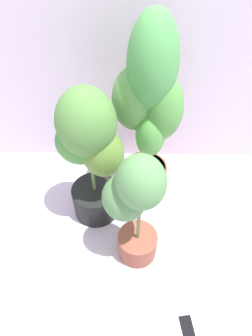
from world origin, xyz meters
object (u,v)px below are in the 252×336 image
at_px(potted_plant_center, 135,206).
at_px(cell_phone, 188,329).
at_px(potted_plant_back_center, 148,110).
at_px(potted_plant_back_left, 90,152).

bearing_deg(potted_plant_center, cell_phone, -57.45).
distance_m(potted_plant_back_center, potted_plant_center, 0.50).
height_order(potted_plant_back_left, potted_plant_center, potted_plant_back_left).
relative_size(potted_plant_back_left, potted_plant_center, 1.19).
height_order(potted_plant_back_center, cell_phone, potted_plant_back_center).
xyz_separation_m(potted_plant_back_center, potted_plant_back_left, (-0.29, -0.18, -0.12)).
bearing_deg(cell_phone, potted_plant_back_left, 117.21).
bearing_deg(potted_plant_back_center, potted_plant_back_left, -147.33).
relative_size(potted_plant_back_center, cell_phone, 7.17).
distance_m(potted_plant_center, cell_phone, 0.62).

